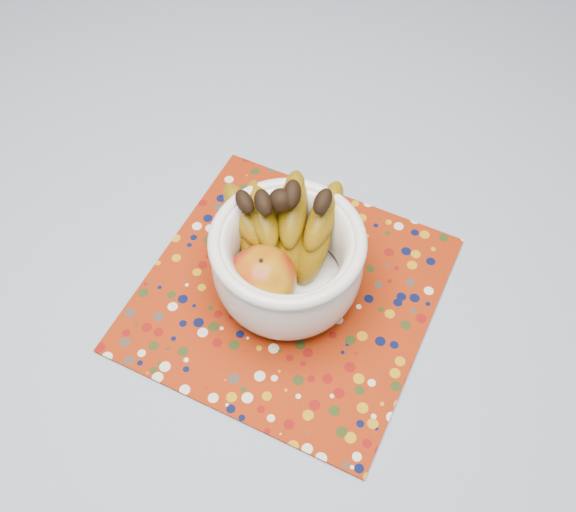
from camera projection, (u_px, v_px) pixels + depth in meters
The scene contains 4 objects.
table at pixel (245, 304), 0.96m from camera, with size 1.20×1.20×0.75m.
tablecloth at pixel (241, 273), 0.90m from camera, with size 1.32×1.32×0.01m, color slate.
placemat at pixel (288, 293), 0.87m from camera, with size 0.36×0.36×0.00m, color maroon.
fruit_bowl at pixel (282, 249), 0.82m from camera, with size 0.22×0.20×0.15m.
Camera 1 is at (0.12, -0.47, 1.51)m, focal length 42.00 mm.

